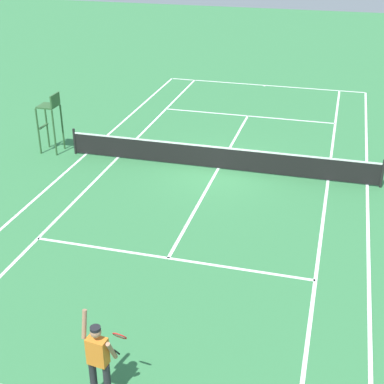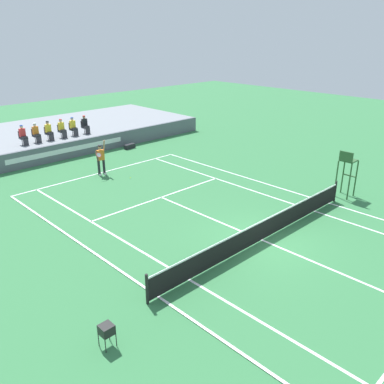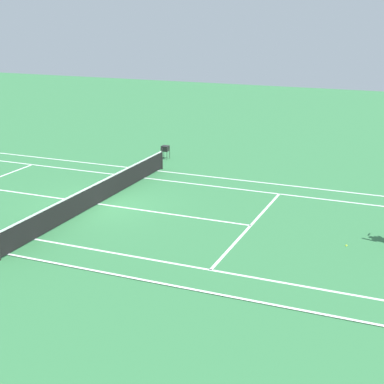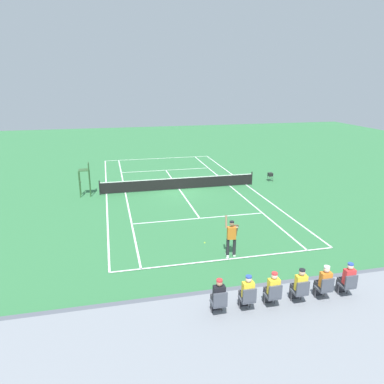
{
  "view_description": "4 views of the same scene",
  "coord_description": "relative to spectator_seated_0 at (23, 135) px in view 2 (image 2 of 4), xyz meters",
  "views": [
    {
      "loc": [
        -4.16,
        19.15,
        8.84
      ],
      "look_at": [
        -0.06,
        4.06,
        1.0
      ],
      "focal_mm": 52.57,
      "sensor_mm": 36.0,
      "label": 1
    },
    {
      "loc": [
        -12.36,
        -8.63,
        8.01
      ],
      "look_at": [
        -0.06,
        4.06,
        1.0
      ],
      "focal_mm": 38.27,
      "sensor_mm": 36.0,
      "label": 2
    },
    {
      "loc": [
        19.15,
        12.06,
        7.52
      ],
      "look_at": [
        -0.06,
        4.06,
        1.0
      ],
      "focal_mm": 54.57,
      "sensor_mm": 36.0,
      "label": 3
    },
    {
      "loc": [
        5.24,
        26.76,
        8.13
      ],
      "look_at": [
        -0.06,
        4.06,
        1.0
      ],
      "focal_mm": 34.48,
      "sensor_mm": 36.0,
      "label": 4
    }
  ],
  "objects": [
    {
      "name": "umpire_chair",
      "position": [
        9.17,
        -17.32,
        -0.17
      ],
      "size": [
        0.77,
        0.77,
        2.44
      ],
      "color": "#2D562D",
      "rests_on": "ground"
    },
    {
      "name": "barrier_wall",
      "position": [
        2.28,
        -1.29,
        -1.17
      ],
      "size": [
        23.73,
        0.25,
        1.12
      ],
      "color": "#565B66",
      "rests_on": "ground"
    },
    {
      "name": "spectator_seated_4",
      "position": [
        3.55,
        0.0,
        0.0
      ],
      "size": [
        0.44,
        0.6,
        1.26
      ],
      "color": "#474C56",
      "rests_on": "bleacher_platform"
    },
    {
      "name": "tennis_player",
      "position": [
        2.06,
        -5.74,
        -0.74
      ],
      "size": [
        0.8,
        0.62,
        2.08
      ],
      "color": "#232328",
      "rests_on": "ground"
    },
    {
      "name": "spectator_seated_5",
      "position": [
        4.48,
        0.0,
        0.0
      ],
      "size": [
        0.44,
        0.6,
        1.26
      ],
      "color": "#474C56",
      "rests_on": "bleacher_platform"
    },
    {
      "name": "spectator_seated_3",
      "position": [
        2.69,
        0.0,
        0.0
      ],
      "size": [
        0.44,
        0.6,
        1.26
      ],
      "color": "#474C56",
      "rests_on": "bleacher_platform"
    },
    {
      "name": "spectator_seated_1",
      "position": [
        0.87,
        0.0,
        0.0
      ],
      "size": [
        0.44,
        0.6,
        1.26
      ],
      "color": "#474C56",
      "rests_on": "bleacher_platform"
    },
    {
      "name": "tennis_ball",
      "position": [
        2.9,
        -7.42,
        -1.7
      ],
      "size": [
        0.07,
        0.07,
        0.07
      ],
      "primitive_type": "sphere",
      "color": "#D1E533",
      "rests_on": "ground"
    },
    {
      "name": "court",
      "position": [
        2.28,
        -17.32,
        -1.72
      ],
      "size": [
        11.08,
        23.88,
        0.03
      ],
      "color": "#337542",
      "rests_on": "ground"
    },
    {
      "name": "spectator_seated_2",
      "position": [
        1.75,
        0.0,
        0.0
      ],
      "size": [
        0.44,
        0.6,
        1.26
      ],
      "color": "#474C56",
      "rests_on": "bleacher_platform"
    },
    {
      "name": "ground_plane",
      "position": [
        2.28,
        -17.32,
        -1.73
      ],
      "size": [
        80.0,
        80.0,
        0.0
      ],
      "primitive_type": "plane",
      "color": "#337542"
    },
    {
      "name": "equipment_bag",
      "position": [
        6.69,
        -2.14,
        -1.57
      ],
      "size": [
        0.93,
        0.43,
        0.32
      ],
      "color": "black",
      "rests_on": "ground"
    },
    {
      "name": "bleacher_platform",
      "position": [
        2.28,
        3.33,
        -1.17
      ],
      "size": [
        23.73,
        8.99,
        1.12
      ],
      "primitive_type": "cube",
      "color": "gray",
      "rests_on": "ground"
    },
    {
      "name": "net",
      "position": [
        2.28,
        -17.32,
        -1.21
      ],
      "size": [
        11.98,
        0.1,
        1.07
      ],
      "color": "black",
      "rests_on": "ground"
    },
    {
      "name": "spectator_seated_0",
      "position": [
        0.0,
        0.0,
        0.0
      ],
      "size": [
        0.44,
        0.6,
        1.26
      ],
      "color": "#474C56",
      "rests_on": "bleacher_platform"
    },
    {
      "name": "ball_hopper",
      "position": [
        -5.6,
        -18.04,
        -1.16
      ],
      "size": [
        0.36,
        0.36,
        0.7
      ],
      "color": "black",
      "rests_on": "ground"
    }
  ]
}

